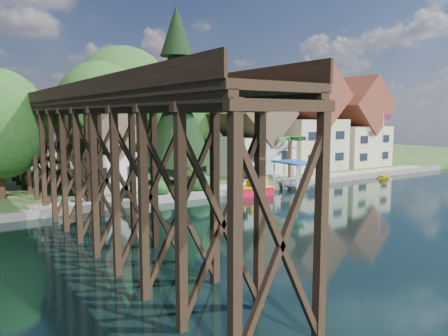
{
  "coord_description": "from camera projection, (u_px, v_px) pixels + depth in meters",
  "views": [
    {
      "loc": [
        -24.52,
        -25.71,
        7.51
      ],
      "look_at": [
        -3.44,
        6.0,
        2.92
      ],
      "focal_mm": 35.0,
      "sensor_mm": 36.0,
      "label": 1
    }
  ],
  "objects": [
    {
      "name": "bg_trees",
      "position": [
        185.0,
        117.0,
        52.88
      ],
      "size": [
        49.9,
        13.3,
        10.57
      ],
      "color": "#382314",
      "rests_on": "bank"
    },
    {
      "name": "bank",
      "position": [
        138.0,
        165.0,
        63.72
      ],
      "size": [
        140.0,
        52.0,
        0.5
      ],
      "primitive_type": "cube",
      "color": "#314A1D",
      "rests_on": "ground"
    },
    {
      "name": "flagpole",
      "position": [
        384.0,
        136.0,
        55.17
      ],
      "size": [
        1.1,
        0.37,
        7.23
      ],
      "color": "white",
      "rests_on": "bank"
    },
    {
      "name": "trestle_bridge",
      "position": [
        81.0,
        147.0,
        30.47
      ],
      "size": [
        4.12,
        44.18,
        9.3
      ],
      "color": "black",
      "rests_on": "ground"
    },
    {
      "name": "house_left",
      "position": [
        250.0,
        135.0,
        52.09
      ],
      "size": [
        7.64,
        8.64,
        11.02
      ],
      "color": "beige",
      "rests_on": "bank"
    },
    {
      "name": "shrubs",
      "position": [
        194.0,
        183.0,
        40.61
      ],
      "size": [
        15.76,
        2.47,
        1.7
      ],
      "color": "#194418",
      "rests_on": "bank"
    },
    {
      "name": "ground",
      "position": [
        300.0,
        208.0,
        35.63
      ],
      "size": [
        140.0,
        140.0,
        0.0
      ],
      "primitive_type": "plane",
      "color": "black",
      "rests_on": "ground"
    },
    {
      "name": "seawall",
      "position": [
        274.0,
        187.0,
        44.41
      ],
      "size": [
        60.0,
        0.4,
        0.62
      ],
      "primitive_type": "cube",
      "color": "slate",
      "rests_on": "ground"
    },
    {
      "name": "palm_tree",
      "position": [
        290.0,
        140.0,
        48.65
      ],
      "size": [
        4.6,
        4.6,
        4.97
      ],
      "color": "#382314",
      "rests_on": "bank"
    },
    {
      "name": "tugboat",
      "position": [
        255.0,
        188.0,
        41.26
      ],
      "size": [
        3.61,
        2.52,
        2.38
      ],
      "color": "red",
      "rests_on": "ground"
    },
    {
      "name": "boat_white_a",
      "position": [
        303.0,
        185.0,
        45.11
      ],
      "size": [
        4.15,
        3.33,
        0.77
      ],
      "primitive_type": "imported",
      "rotation": [
        0.0,
        0.0,
        1.37
      ],
      "color": "silver",
      "rests_on": "ground"
    },
    {
      "name": "boat_yellow",
      "position": [
        384.0,
        174.0,
        51.69
      ],
      "size": [
        2.67,
        2.43,
        1.2
      ],
      "primitive_type": "imported",
      "rotation": [
        0.0,
        0.0,
        1.8
      ],
      "color": "yellow",
      "rests_on": "ground"
    },
    {
      "name": "shed",
      "position": [
        108.0,
        155.0,
        41.12
      ],
      "size": [
        5.09,
        5.4,
        7.85
      ],
      "color": "beige",
      "rests_on": "bank"
    },
    {
      "name": "conifer",
      "position": [
        177.0,
        100.0,
        43.39
      ],
      "size": [
        7.19,
        7.19,
        17.7
      ],
      "color": "#382314",
      "rests_on": "bank"
    },
    {
      "name": "boat_canopy",
      "position": [
        295.0,
        177.0,
        44.73
      ],
      "size": [
        3.66,
        4.64,
        2.84
      ],
      "color": "silver",
      "rests_on": "ground"
    },
    {
      "name": "house_right",
      "position": [
        352.0,
        128.0,
        61.9
      ],
      "size": [
        8.15,
        8.64,
        12.45
      ],
      "color": "beige",
      "rests_on": "bank"
    },
    {
      "name": "promenade",
      "position": [
        281.0,
        181.0,
        46.55
      ],
      "size": [
        50.0,
        2.6,
        0.06
      ],
      "primitive_type": "cube",
      "color": "gray",
      "rests_on": "bank"
    },
    {
      "name": "house_center",
      "position": [
        303.0,
        124.0,
        57.3
      ],
      "size": [
        8.65,
        9.18,
        13.89
      ],
      "color": "beige",
      "rests_on": "bank"
    }
  ]
}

